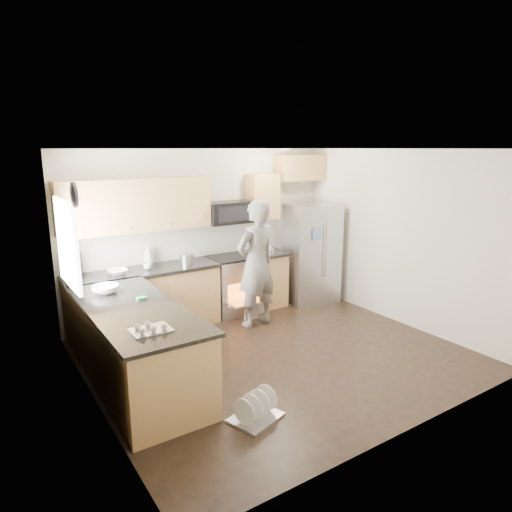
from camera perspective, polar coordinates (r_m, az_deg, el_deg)
ground at (r=6.05m, az=2.61°, el=-12.22°), size 4.50×4.50×0.00m
room_shell at (r=5.53m, az=2.38°, el=3.61°), size 4.54×4.04×2.62m
back_cabinet_run at (r=6.89m, az=-9.86°, el=-0.65°), size 4.45×0.64×2.50m
peninsula at (r=5.34m, az=-14.74°, el=-10.84°), size 0.96×2.36×1.02m
stove_range at (r=7.32m, az=-2.86°, el=-1.95°), size 0.76×0.97×1.79m
refrigerator at (r=7.89m, az=6.96°, el=0.35°), size 0.93×0.78×1.69m
person at (r=6.71m, az=0.02°, el=-0.97°), size 0.76×0.56×1.90m
dish_rack at (r=4.74m, az=-0.06°, el=-18.90°), size 0.57×0.51×0.30m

